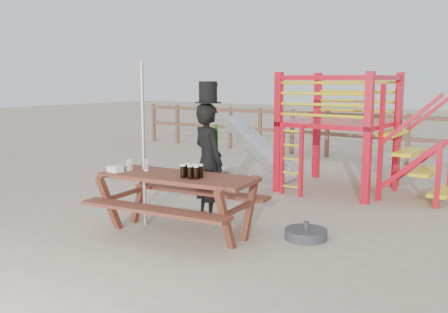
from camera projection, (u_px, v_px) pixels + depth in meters
ground at (211, 237)px, 6.29m from camera, size 60.00×60.00×0.00m
back_fence at (386, 132)px, 11.84m from camera, size 15.09×0.09×1.20m
playground_fort at (335, 130)px, 8.95m from camera, size 4.71×1.84×2.10m
picnic_table at (178, 197)px, 6.34m from camera, size 2.16×1.62×0.77m
man_with_hat at (208, 159)px, 6.96m from camera, size 0.71×0.61×1.95m
metal_pole at (143, 145)px, 6.68m from camera, size 0.05×0.05×2.20m
parasol_base at (306, 234)px, 6.22m from camera, size 0.53×0.53×0.22m
paper_bag at (115, 169)px, 6.50m from camera, size 0.19×0.15×0.08m
stout_pints at (192, 171)px, 6.10m from camera, size 0.26×0.19×0.17m
empty_glasses at (135, 165)px, 6.61m from camera, size 0.28×0.19×0.15m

